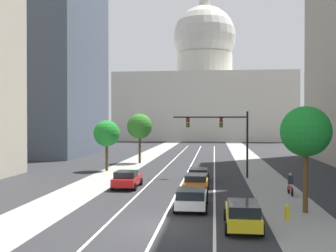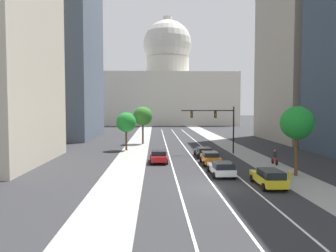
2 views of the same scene
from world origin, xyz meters
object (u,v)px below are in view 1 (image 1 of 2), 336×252
object	(u,v)px
car_white	(191,198)
street_tree_mid_left	(140,126)
car_black	(199,174)
fire_hydrant	(287,212)
car_red	(127,179)
cyclist	(290,184)
traffic_signal_mast	(224,131)
street_tree_near_left	(107,134)
car_orange	(196,183)
capitol_building	(204,91)
street_tree_mid_right	(306,132)
car_yellow	(243,214)

from	to	relation	value
car_white	street_tree_mid_left	world-z (taller)	street_tree_mid_left
car_black	fire_hydrant	bearing A→B (deg)	-159.03
car_red	street_tree_mid_left	distance (m)	20.76
cyclist	street_tree_mid_left	bearing A→B (deg)	31.90
traffic_signal_mast	street_tree_near_left	size ratio (longest dim) A/B	1.30
street_tree_mid_left	car_orange	bearing A→B (deg)	-68.42
capitol_building	car_white	bearing A→B (deg)	-89.12
car_red	fire_hydrant	xyz separation A→B (m)	(11.55, -10.00, -0.30)
street_tree_near_left	street_tree_mid_right	distance (m)	26.27
car_black	traffic_signal_mast	size ratio (longest dim) A/B	0.59
car_yellow	traffic_signal_mast	world-z (taller)	traffic_signal_mast
car_orange	car_yellow	world-z (taller)	car_yellow
car_black	traffic_signal_mast	distance (m)	5.58
capitol_building	car_white	world-z (taller)	capitol_building
capitol_building	fire_hydrant	xyz separation A→B (m)	(7.11, -98.90, -14.09)
cyclist	street_tree_near_left	world-z (taller)	street_tree_near_left
street_tree_mid_right	cyclist	bearing A→B (deg)	88.36
capitol_building	traffic_signal_mast	bearing A→B (deg)	-87.28
capitol_building	street_tree_near_left	distance (m)	78.77
car_white	street_tree_mid_left	size ratio (longest dim) A/B	0.71
car_yellow	cyclist	size ratio (longest dim) A/B	2.76
car_red	car_orange	bearing A→B (deg)	-103.61
car_red	fire_hydrant	bearing A→B (deg)	-131.29
car_orange	cyclist	bearing A→B (deg)	-93.67
car_black	cyclist	distance (m)	9.52
car_black	street_tree_mid_right	bearing A→B (deg)	-150.33
fire_hydrant	street_tree_mid_right	bearing A→B (deg)	54.75
car_yellow	street_tree_near_left	xyz separation A→B (m)	(-13.67, 23.58, 3.45)
car_white	street_tree_mid_left	bearing A→B (deg)	16.99
capitol_building	cyclist	size ratio (longest dim) A/B	29.59
car_orange	street_tree_mid_right	xyz separation A→B (m)	(7.10, -6.54, 4.28)
street_tree_mid_left	car_red	bearing A→B (deg)	-82.62
street_tree_near_left	car_yellow	bearing A→B (deg)	-59.89
fire_hydrant	street_tree_near_left	distance (m)	27.16
fire_hydrant	car_red	bearing A→B (deg)	139.10
car_orange	cyclist	distance (m)	7.29
street_tree_mid_right	car_orange	bearing A→B (deg)	137.32
car_yellow	street_tree_mid_left	size ratio (longest dim) A/B	0.71
car_white	car_red	bearing A→B (deg)	37.40
car_red	street_tree_mid_right	distance (m)	15.82
car_yellow	street_tree_near_left	world-z (taller)	street_tree_near_left
car_red	car_yellow	bearing A→B (deg)	-144.42
traffic_signal_mast	street_tree_near_left	distance (m)	13.75
car_white	fire_hydrant	bearing A→B (deg)	-111.92
cyclist	street_tree_near_left	distance (m)	22.64
traffic_signal_mast	fire_hydrant	size ratio (longest dim) A/B	8.26
car_black	car_yellow	size ratio (longest dim) A/B	0.94
capitol_building	street_tree_mid_left	world-z (taller)	capitol_building
car_orange	car_red	bearing A→B (deg)	77.66
capitol_building	car_black	xyz separation A→B (m)	(1.48, -84.71, -13.84)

